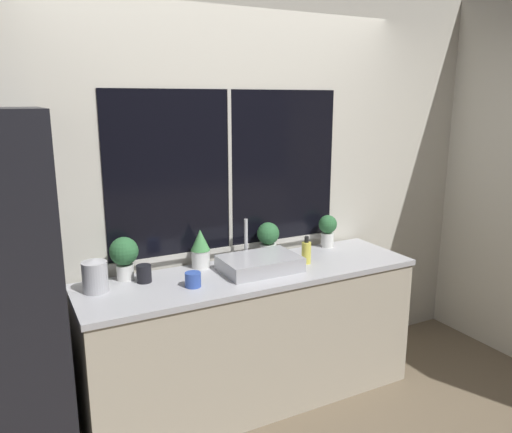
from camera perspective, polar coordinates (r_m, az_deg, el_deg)
ground_plane at (r=3.32m, az=2.11°, el=-22.46°), size 14.00×14.00×0.00m
wall_back at (r=3.33m, az=-3.28°, el=3.11°), size 8.00×0.09×2.70m
wall_right at (r=5.15m, az=13.92°, el=6.34°), size 0.06×7.00×2.70m
counter at (r=3.31m, az=-0.40°, el=-13.55°), size 2.15×0.61×0.89m
sink at (r=3.14m, az=0.41°, el=-5.35°), size 0.48×0.38×0.29m
potted_plant_far_left at (r=3.05m, az=-14.84°, el=-4.23°), size 0.17×0.17×0.26m
potted_plant_center_left at (r=3.19m, az=-6.37°, el=-3.61°), size 0.12×0.12×0.25m
potted_plant_center_right at (r=3.38m, az=1.40°, el=-2.43°), size 0.15×0.15×0.24m
potted_plant_far_right at (r=3.64m, az=8.19°, el=-1.36°), size 0.13×0.13×0.24m
soap_bottle at (r=3.28m, az=5.77°, el=-4.07°), size 0.06×0.06×0.18m
mug_blue at (r=2.90m, az=-7.21°, el=-7.17°), size 0.09×0.09×0.08m
mug_black at (r=3.01m, az=-12.68°, el=-6.39°), size 0.09×0.09×0.10m
kettle at (r=2.92m, az=-17.93°, el=-6.46°), size 0.14×0.14×0.19m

